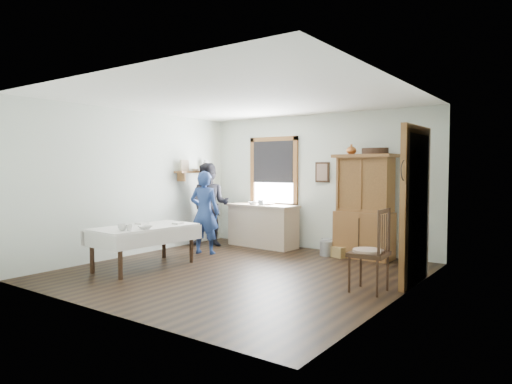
% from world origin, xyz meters
% --- Properties ---
extents(room, '(5.01, 5.01, 2.70)m').
position_xyz_m(room, '(0.00, 0.00, 1.35)').
color(room, black).
rests_on(room, ground).
extents(window, '(1.18, 0.07, 1.48)m').
position_xyz_m(window, '(-1.00, 2.46, 1.62)').
color(window, white).
rests_on(window, room).
extents(doorway, '(0.09, 1.14, 2.22)m').
position_xyz_m(doorway, '(2.46, 0.85, 1.16)').
color(doorway, '#463A32').
rests_on(doorway, room).
extents(wall_shelf, '(0.24, 1.00, 0.44)m').
position_xyz_m(wall_shelf, '(-2.37, 1.54, 1.57)').
color(wall_shelf, brown).
rests_on(wall_shelf, room).
extents(framed_picture, '(0.30, 0.04, 0.40)m').
position_xyz_m(framed_picture, '(0.15, 2.46, 1.55)').
color(framed_picture, '#371F13').
rests_on(framed_picture, room).
extents(rug_beater, '(0.01, 0.27, 0.27)m').
position_xyz_m(rug_beater, '(2.45, 0.30, 1.72)').
color(rug_beater, black).
rests_on(rug_beater, room).
extents(work_counter, '(1.57, 0.69, 0.88)m').
position_xyz_m(work_counter, '(-1.04, 2.13, 0.44)').
color(work_counter, tan).
rests_on(work_counter, room).
extents(china_hutch, '(1.13, 0.57, 1.88)m').
position_xyz_m(china_hutch, '(1.15, 2.18, 0.94)').
color(china_hutch, brown).
rests_on(china_hutch, room).
extents(dining_table, '(1.02, 1.77, 0.68)m').
position_xyz_m(dining_table, '(-1.47, -0.67, 0.34)').
color(dining_table, white).
rests_on(dining_table, room).
extents(spindle_chair, '(0.54, 0.54, 1.11)m').
position_xyz_m(spindle_chair, '(2.07, 0.07, 0.56)').
color(spindle_chair, '#371F13').
rests_on(spindle_chair, room).
extents(pail, '(0.29, 0.29, 0.27)m').
position_xyz_m(pail, '(0.49, 1.99, 0.13)').
color(pail, '#A3A7AB').
rests_on(pail, room).
extents(wicker_basket, '(0.38, 0.33, 0.19)m').
position_xyz_m(wicker_basket, '(0.73, 2.01, 0.10)').
color(wicker_basket, '#AC8C4E').
rests_on(wicker_basket, room).
extents(woman_blue, '(0.62, 0.51, 1.46)m').
position_xyz_m(woman_blue, '(-1.49, 0.82, 0.73)').
color(woman_blue, navy).
rests_on(woman_blue, room).
extents(figure_dark, '(0.97, 0.89, 1.61)m').
position_xyz_m(figure_dark, '(-1.99, 1.53, 0.81)').
color(figure_dark, black).
rests_on(figure_dark, room).
extents(table_cup_a, '(0.17, 0.17, 0.11)m').
position_xyz_m(table_cup_a, '(-1.30, -1.23, 0.74)').
color(table_cup_a, silver).
rests_on(table_cup_a, dining_table).
extents(table_cup_b, '(0.14, 0.14, 0.10)m').
position_xyz_m(table_cup_b, '(-1.22, -1.18, 0.73)').
color(table_cup_b, silver).
rests_on(table_cup_b, dining_table).
extents(table_bowl, '(0.25, 0.25, 0.06)m').
position_xyz_m(table_bowl, '(-1.18, -0.90, 0.71)').
color(table_bowl, silver).
rests_on(table_bowl, dining_table).
extents(counter_book, '(0.23, 0.27, 0.02)m').
position_xyz_m(counter_book, '(-1.04, 2.14, 0.89)').
color(counter_book, '#806555').
rests_on(counter_book, work_counter).
extents(counter_bowl, '(0.19, 0.19, 0.06)m').
position_xyz_m(counter_bowl, '(-1.21, 2.00, 0.91)').
color(counter_bowl, silver).
rests_on(counter_bowl, work_counter).
extents(shelf_bowl, '(0.22, 0.22, 0.05)m').
position_xyz_m(shelf_bowl, '(-2.37, 1.55, 1.60)').
color(shelf_bowl, silver).
rests_on(shelf_bowl, wall_shelf).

